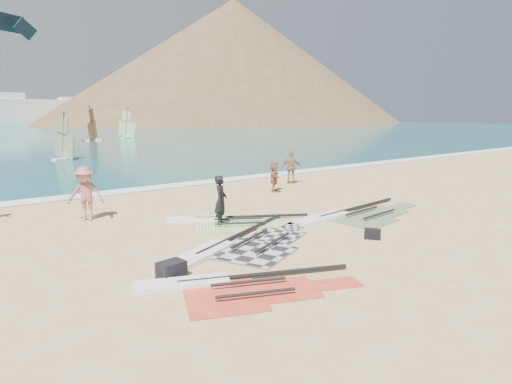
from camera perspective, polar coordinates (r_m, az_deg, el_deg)
ground at (r=12.86m, az=9.39°, el=-7.21°), size 300.00×300.00×0.00m
surf_line at (r=22.88m, az=-13.43°, el=0.47°), size 300.00×1.20×0.04m
headland_main at (r=167.31m, az=-2.82°, el=9.22°), size 143.00×143.00×45.00m
headland_minor at (r=196.62m, az=4.09°, el=9.40°), size 70.00×70.00×28.00m
rig_grey at (r=12.61m, az=-2.26°, el=-7.18°), size 6.35×4.02×0.20m
rig_green at (r=15.37m, az=-4.00°, el=-3.95°), size 4.74×3.72×0.20m
rig_orange at (r=16.68m, az=12.76°, el=-3.02°), size 6.21×2.63×0.20m
rig_red at (r=9.80m, az=-3.60°, el=-12.55°), size 4.94×3.19×0.20m
gear_bag_near at (r=10.57m, az=-11.21°, el=-10.12°), size 0.69×0.55×0.40m
gear_bag_far at (r=13.92m, az=15.27°, el=-5.42°), size 0.58×0.61×0.30m
person_wetsuit at (r=14.88m, az=-4.71°, el=-1.16°), size 0.75×0.76×1.76m
beachgoer_mid at (r=16.66m, az=-21.78°, el=-0.19°), size 1.49×1.36×2.01m
beachgoer_back at (r=23.67m, az=4.72°, el=3.27°), size 1.12×0.97×1.81m
beachgoer_right at (r=21.25m, az=2.46°, el=2.05°), size 1.23×1.37×1.51m
windsurfer_left at (r=39.21m, az=-24.21°, el=5.70°), size 2.27×2.51×4.01m
windsurfer_centre at (r=64.12m, az=-20.98°, el=7.65°), size 2.65×2.70×4.98m
windsurfer_right at (r=69.77m, az=-16.82°, el=8.02°), size 2.44×2.45×4.67m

